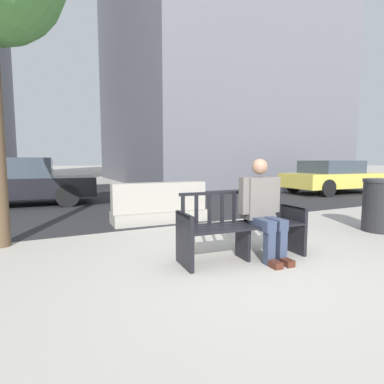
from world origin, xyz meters
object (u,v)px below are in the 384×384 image
street_bench (242,229)px  seated_person (262,206)px  trash_bin (380,205)px  jersey_barrier_centre (160,206)px  car_sedan_mid (17,182)px  car_taxi_near (333,177)px

street_bench → seated_person: seated_person is taller
seated_person → trash_bin: (2.93, 0.22, -0.20)m
jersey_barrier_centre → car_sedan_mid: car_sedan_mid is taller
street_bench → car_taxi_near: (8.17, 5.11, 0.27)m
street_bench → jersey_barrier_centre: (-0.13, 2.75, -0.06)m
seated_person → car_taxi_near: car_taxi_near is taller
street_bench → car_sedan_mid: (-3.01, 6.84, 0.30)m
car_taxi_near → car_sedan_mid: (-11.18, 1.73, 0.03)m
seated_person → car_taxi_near: 9.45m
car_taxi_near → trash_bin: car_taxi_near is taller
car_taxi_near → trash_bin: size_ratio=4.28×
seated_person → trash_bin: size_ratio=1.36×
trash_bin → car_sedan_mid: bearing=132.8°
car_taxi_near → trash_bin: 7.03m
seated_person → jersey_barrier_centre: size_ratio=0.65×
car_sedan_mid → trash_bin: bearing=-47.2°
seated_person → car_sedan_mid: 7.66m
car_taxi_near → trash_bin: bearing=-135.0°
jersey_barrier_centre → car_sedan_mid: bearing=125.2°
jersey_barrier_centre → trash_bin: trash_bin is taller
jersey_barrier_centre → car_taxi_near: 8.63m
jersey_barrier_centre → seated_person: bearing=-82.0°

